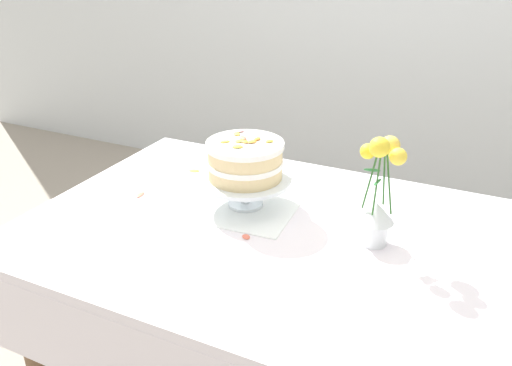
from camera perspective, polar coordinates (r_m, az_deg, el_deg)
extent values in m
cube|color=white|center=(1.55, 1.06, -5.22)|extent=(1.40, 1.00, 0.03)
cylinder|color=brown|center=(1.82, -23.12, -16.57)|extent=(0.06, 0.06, 0.71)
cylinder|color=brown|center=(2.29, -8.57, -5.30)|extent=(0.06, 0.06, 0.71)
cylinder|color=brown|center=(1.99, 22.53, -12.57)|extent=(0.06, 0.06, 0.71)
cube|color=white|center=(1.65, -1.15, -2.46)|extent=(0.34, 0.34, 0.00)
cylinder|color=silver|center=(1.65, -1.16, -2.26)|extent=(0.11, 0.11, 0.01)
cylinder|color=silver|center=(1.63, -1.17, -0.93)|extent=(0.03, 0.03, 0.07)
cylinder|color=silver|center=(1.61, -1.18, 0.46)|extent=(0.29, 0.29, 0.01)
cylinder|color=beige|center=(1.60, -1.19, 1.31)|extent=(0.23, 0.23, 0.04)
cylinder|color=white|center=(1.59, -1.20, 2.25)|extent=(0.23, 0.23, 0.02)
cylinder|color=beige|center=(1.58, -1.21, 3.21)|extent=(0.23, 0.23, 0.04)
cylinder|color=white|center=(1.57, -1.22, 4.18)|extent=(0.24, 0.24, 0.02)
ellipsoid|color=yellow|center=(1.56, 1.46, 4.60)|extent=(0.03, 0.03, 0.01)
ellipsoid|color=orange|center=(1.56, -1.23, 4.55)|extent=(0.03, 0.03, 0.01)
ellipsoid|color=orange|center=(1.58, 0.13, 4.84)|extent=(0.02, 0.03, 0.01)
ellipsoid|color=yellow|center=(1.52, -2.05, 4.01)|extent=(0.04, 0.03, 0.01)
ellipsoid|color=pink|center=(1.65, -1.73, 5.73)|extent=(0.03, 0.03, 0.01)
ellipsoid|color=#E56B51|center=(1.59, -1.41, 4.95)|extent=(0.04, 0.04, 0.01)
ellipsoid|color=yellow|center=(1.63, -2.12, 5.39)|extent=(0.04, 0.04, 0.01)
ellipsoid|color=yellow|center=(1.57, -1.79, 4.63)|extent=(0.04, 0.04, 0.00)
ellipsoid|color=yellow|center=(1.57, -3.41, 4.55)|extent=(0.03, 0.04, 0.00)
ellipsoid|color=orange|center=(1.56, -0.46, 4.53)|extent=(0.03, 0.04, 0.01)
cylinder|color=silver|center=(1.48, 12.74, -5.22)|extent=(0.08, 0.08, 0.07)
cone|color=silver|center=(1.45, 12.97, -3.08)|extent=(0.10, 0.10, 0.06)
cylinder|color=#2D6028|center=(1.40, 14.33, -0.15)|extent=(0.03, 0.01, 0.17)
sphere|color=yellow|center=(1.36, 15.26, 2.80)|extent=(0.05, 0.05, 0.05)
cylinder|color=#2D6028|center=(1.43, 13.81, 0.61)|extent=(0.01, 0.03, 0.17)
sphere|color=yellow|center=(1.41, 14.42, 3.96)|extent=(0.05, 0.05, 0.05)
cylinder|color=#2D6028|center=(1.41, 12.34, 0.25)|extent=(0.03, 0.01, 0.16)
sphere|color=yellow|center=(1.38, 12.11, 3.40)|extent=(0.04, 0.04, 0.04)
ellipsoid|color=#236B2D|center=(1.40, 12.56, 1.39)|extent=(0.05, 0.03, 0.02)
cylinder|color=#2D6028|center=(1.38, 13.10, 0.30)|extent=(0.01, 0.03, 0.19)
sphere|color=yellow|center=(1.33, 13.34, 3.82)|extent=(0.05, 0.05, 0.05)
ellipsoid|color=#236B2D|center=(1.40, 13.12, 0.10)|extent=(0.02, 0.04, 0.02)
ellipsoid|color=#E56B51|center=(1.76, -12.53, -1.25)|extent=(0.03, 0.05, 0.00)
ellipsoid|color=yellow|center=(1.91, -6.78, 1.35)|extent=(0.04, 0.03, 0.00)
ellipsoid|color=#E56B51|center=(1.48, -1.09, -5.89)|extent=(0.04, 0.04, 0.01)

